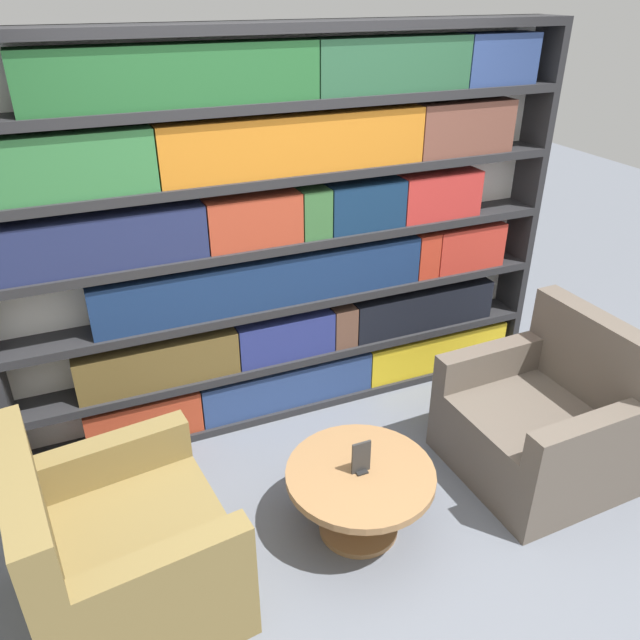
# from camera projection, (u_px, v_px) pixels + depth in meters

# --- Properties ---
(ground_plane) EXTENTS (14.00, 14.00, 0.00)m
(ground_plane) POSITION_uv_depth(u_px,v_px,m) (395.00, 553.00, 3.10)
(ground_plane) COLOR slate
(bookshelf) EXTENTS (3.42, 0.30, 2.33)m
(bookshelf) POSITION_uv_depth(u_px,v_px,m) (294.00, 239.00, 3.69)
(bookshelf) COLOR silver
(bookshelf) RESTS_ON ground_plane
(armchair_left) EXTENTS (0.93, 0.97, 0.92)m
(armchair_left) POSITION_uv_depth(u_px,v_px,m) (120.00, 555.00, 2.71)
(armchair_left) COLOR olive
(armchair_left) RESTS_ON ground_plane
(armchair_right) EXTENTS (0.85, 0.91, 0.92)m
(armchair_right) POSITION_uv_depth(u_px,v_px,m) (542.00, 424.00, 3.51)
(armchair_right) COLOR brown
(armchair_right) RESTS_ON ground_plane
(coffee_table) EXTENTS (0.74, 0.74, 0.39)m
(coffee_table) POSITION_uv_depth(u_px,v_px,m) (360.00, 488.00, 3.11)
(coffee_table) COLOR olive
(coffee_table) RESTS_ON ground_plane
(table_sign) EXTENTS (0.10, 0.06, 0.18)m
(table_sign) POSITION_uv_depth(u_px,v_px,m) (361.00, 459.00, 3.02)
(table_sign) COLOR black
(table_sign) RESTS_ON coffee_table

